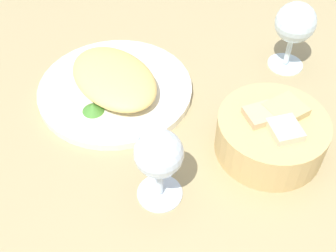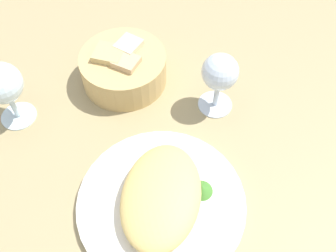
# 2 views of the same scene
# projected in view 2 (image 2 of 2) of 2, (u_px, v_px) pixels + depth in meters

# --- Properties ---
(ground_plane) EXTENTS (1.40, 1.40, 0.02)m
(ground_plane) POSITION_uv_depth(u_px,v_px,m) (122.00, 139.00, 0.71)
(ground_plane) COLOR tan
(plate) EXTENTS (0.27, 0.27, 0.01)m
(plate) POSITION_uv_depth(u_px,v_px,m) (161.00, 203.00, 0.62)
(plate) COLOR white
(plate) RESTS_ON ground_plane
(omelette) EXTENTS (0.22, 0.18, 0.04)m
(omelette) POSITION_uv_depth(u_px,v_px,m) (161.00, 196.00, 0.59)
(omelette) COLOR #E0BD68
(omelette) RESTS_ON plate
(lettuce_garnish) EXTENTS (0.04, 0.04, 0.01)m
(lettuce_garnish) POSITION_uv_depth(u_px,v_px,m) (202.00, 189.00, 0.62)
(lettuce_garnish) COLOR #42802D
(lettuce_garnish) RESTS_ON plate
(bread_basket) EXTENTS (0.17, 0.17, 0.08)m
(bread_basket) POSITION_uv_depth(u_px,v_px,m) (123.00, 67.00, 0.75)
(bread_basket) COLOR tan
(bread_basket) RESTS_ON ground_plane
(wine_glass_near) EXTENTS (0.07, 0.07, 0.13)m
(wine_glass_near) POSITION_uv_depth(u_px,v_px,m) (220.00, 75.00, 0.67)
(wine_glass_near) COLOR silver
(wine_glass_near) RESTS_ON ground_plane
(wine_glass_far) EXTENTS (0.07, 0.07, 0.13)m
(wine_glass_far) POSITION_uv_depth(u_px,v_px,m) (3.00, 86.00, 0.65)
(wine_glass_far) COLOR silver
(wine_glass_far) RESTS_ON ground_plane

